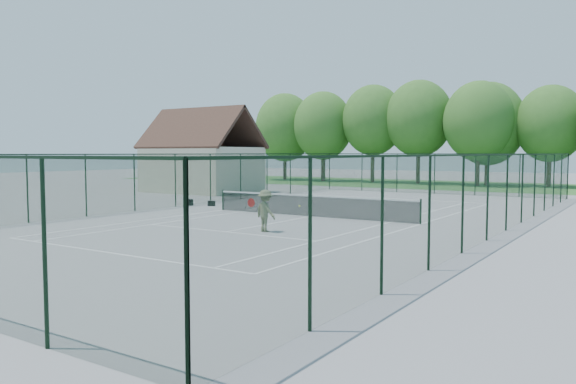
% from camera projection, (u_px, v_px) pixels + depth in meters
% --- Properties ---
extents(ground, '(140.00, 140.00, 0.00)m').
position_uv_depth(ground, '(311.00, 216.00, 27.09)').
color(ground, gray).
rests_on(ground, ground).
extents(grass_far, '(80.00, 16.00, 0.01)m').
position_uv_depth(grass_far, '(477.00, 186.00, 52.10)').
color(grass_far, '#3A7431').
rests_on(grass_far, ground).
extents(court_lines, '(11.05, 23.85, 0.01)m').
position_uv_depth(court_lines, '(311.00, 216.00, 27.09)').
color(court_lines, white).
rests_on(court_lines, ground).
extents(tennis_net, '(11.08, 0.08, 1.10)m').
position_uv_depth(tennis_net, '(311.00, 205.00, 27.05)').
color(tennis_net, black).
rests_on(tennis_net, ground).
extents(fence_enclosure, '(18.05, 36.05, 3.02)m').
position_uv_depth(fence_enclosure, '(311.00, 184.00, 26.98)').
color(fence_enclosure, '#1D3D27').
rests_on(fence_enclosure, ground).
extents(utility_building, '(8.60, 6.27, 6.63)m').
position_uv_depth(utility_building, '(202.00, 152.00, 43.98)').
color(utility_building, beige).
rests_on(utility_building, ground).
extents(tree_line_far, '(39.40, 6.40, 9.70)m').
position_uv_depth(tree_line_far, '(479.00, 121.00, 51.68)').
color(tree_line_far, '#412B1E').
rests_on(tree_line_far, ground).
extents(sports_bag_a, '(0.48, 0.33, 0.36)m').
position_uv_depth(sports_bag_a, '(189.00, 202.00, 32.74)').
color(sports_bag_a, black).
rests_on(sports_bag_a, ground).
extents(sports_bag_b, '(0.45, 0.37, 0.31)m').
position_uv_depth(sports_bag_b, '(212.00, 203.00, 32.37)').
color(sports_bag_b, black).
rests_on(sports_bag_b, ground).
extents(tennis_player, '(2.20, 0.97, 1.63)m').
position_uv_depth(tennis_player, '(265.00, 211.00, 21.77)').
color(tennis_player, '#5C6142').
rests_on(tennis_player, ground).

